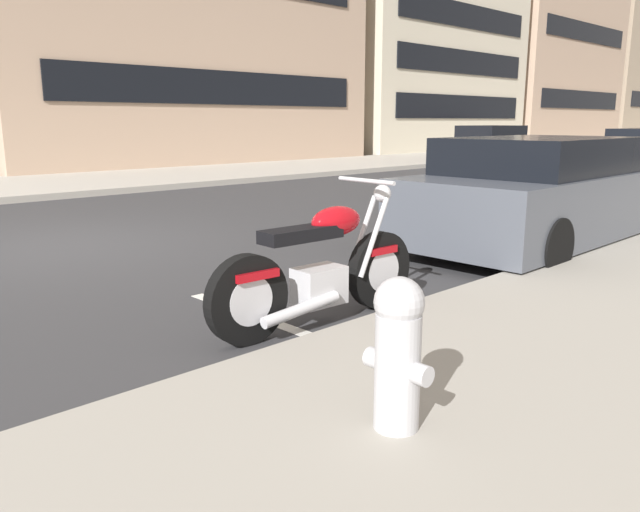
{
  "coord_description": "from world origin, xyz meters",
  "views": [
    {
      "loc": [
        -3.02,
        -8.0,
        1.6
      ],
      "look_at": [
        0.18,
        -4.66,
        0.58
      ],
      "focal_mm": 34.75,
      "sensor_mm": 36.0,
      "label": 1
    }
  ],
  "objects": [
    {
      "name": "ground_plane",
      "position": [
        0.0,
        0.0,
        0.0
      ],
      "size": [
        260.0,
        260.0,
        0.0
      ],
      "primitive_type": "plane",
      "color": "#333335"
    },
    {
      "name": "sidewalk_far_curb",
      "position": [
        12.0,
        7.39,
        0.07
      ],
      "size": [
        120.0,
        5.0,
        0.14
      ],
      "primitive_type": "cube",
      "color": "#ADA89E",
      "rests_on": "ground"
    },
    {
      "name": "parking_stall_stripe",
      "position": [
        0.0,
        -4.29,
        0.0
      ],
      "size": [
        0.12,
        2.2,
        0.01
      ],
      "primitive_type": "cube",
      "color": "silver",
      "rests_on": "ground"
    },
    {
      "name": "parked_motorcycle",
      "position": [
        0.27,
        -4.59,
        0.44
      ],
      "size": [
        2.05,
        0.62,
        1.13
      ],
      "rotation": [
        0.0,
        0.0,
        -0.05
      ],
      "color": "black",
      "rests_on": "ground"
    },
    {
      "name": "parked_car_behind_motorcycle",
      "position": [
        4.51,
        -4.28,
        0.68
      ],
      "size": [
        4.45,
        1.89,
        1.39
      ],
      "rotation": [
        0.0,
        0.0,
        0.01
      ],
      "color": "#4C515B",
      "rests_on": "ground"
    },
    {
      "name": "car_opposite_curb",
      "position": [
        17.37,
        4.36,
        0.66
      ],
      "size": [
        4.68,
        1.95,
        1.41
      ],
      "rotation": [
        0.0,
        0.0,
        3.1
      ],
      "color": "#4C515B",
      "rests_on": "ground"
    },
    {
      "name": "fire_hydrant",
      "position": [
        -0.85,
        -6.27,
        0.54
      ],
      "size": [
        0.24,
        0.36,
        0.75
      ],
      "color": "#B7B7BC",
      "rests_on": "sidewalk_near_curb"
    },
    {
      "name": "townhouse_corner_block",
      "position": [
        9.45,
        14.91,
        6.06
      ],
      "size": [
        14.09,
        10.52,
        12.12
      ],
      "color": "tan",
      "rests_on": "ground"
    },
    {
      "name": "townhouse_behind_pole",
      "position": [
        23.61,
        14.69,
        5.1
      ],
      "size": [
        12.14,
        10.09,
        10.2
      ],
      "color": "beige",
      "rests_on": "ground"
    },
    {
      "name": "townhouse_far_uphill",
      "position": [
        36.97,
        13.75,
        6.54
      ],
      "size": [
        12.69,
        8.2,
        13.08
      ],
      "color": "tan",
      "rests_on": "ground"
    },
    {
      "name": "townhouse_mid_block",
      "position": [
        51.34,
        15.64,
        7.14
      ],
      "size": [
        14.63,
        11.97,
        14.28
      ],
      "color": "tan",
      "rests_on": "ground"
    }
  ]
}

